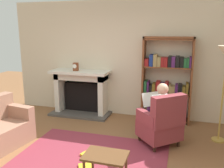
{
  "coord_description": "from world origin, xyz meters",
  "views": [
    {
      "loc": [
        1.31,
        -2.99,
        2.04
      ],
      "look_at": [
        0.1,
        1.2,
        1.05
      ],
      "focal_mm": 38.76,
      "sensor_mm": 36.0,
      "label": 1
    }
  ],
  "objects_px": {
    "mantel_clock": "(76,67)",
    "bookshelf": "(166,82)",
    "fireplace": "(82,91)",
    "armchair_reading": "(162,123)",
    "seated_reader": "(158,110)",
    "side_table": "(106,160)"
  },
  "relations": [
    {
      "from": "mantel_clock",
      "to": "bookshelf",
      "type": "xyz_separation_m",
      "value": [
        2.1,
        0.14,
        -0.28
      ]
    },
    {
      "from": "fireplace",
      "to": "armchair_reading",
      "type": "relative_size",
      "value": 1.48
    },
    {
      "from": "mantel_clock",
      "to": "bookshelf",
      "type": "height_order",
      "value": "bookshelf"
    },
    {
      "from": "bookshelf",
      "to": "seated_reader",
      "type": "bearing_deg",
      "value": -92.59
    },
    {
      "from": "seated_reader",
      "to": "side_table",
      "type": "bearing_deg",
      "value": 29.33
    },
    {
      "from": "bookshelf",
      "to": "armchair_reading",
      "type": "xyz_separation_m",
      "value": [
        0.03,
        -1.23,
        -0.47
      ]
    },
    {
      "from": "bookshelf",
      "to": "armchair_reading",
      "type": "distance_m",
      "value": 1.32
    },
    {
      "from": "bookshelf",
      "to": "mantel_clock",
      "type": "bearing_deg",
      "value": -176.3
    },
    {
      "from": "seated_reader",
      "to": "mantel_clock",
      "type": "bearing_deg",
      "value": -67.81
    },
    {
      "from": "seated_reader",
      "to": "bookshelf",
      "type": "bearing_deg",
      "value": -134.18
    },
    {
      "from": "fireplace",
      "to": "side_table",
      "type": "height_order",
      "value": "fireplace"
    },
    {
      "from": "fireplace",
      "to": "seated_reader",
      "type": "xyz_separation_m",
      "value": [
        1.96,
        -1.11,
        0.05
      ]
    },
    {
      "from": "bookshelf",
      "to": "side_table",
      "type": "distance_m",
      "value": 2.74
    },
    {
      "from": "mantel_clock",
      "to": "bookshelf",
      "type": "relative_size",
      "value": 0.1
    },
    {
      "from": "fireplace",
      "to": "side_table",
      "type": "xyz_separation_m",
      "value": [
        1.44,
        -2.6,
        -0.18
      ]
    },
    {
      "from": "seated_reader",
      "to": "side_table",
      "type": "distance_m",
      "value": 1.6
    },
    {
      "from": "mantel_clock",
      "to": "armchair_reading",
      "type": "height_order",
      "value": "mantel_clock"
    },
    {
      "from": "mantel_clock",
      "to": "armchair_reading",
      "type": "relative_size",
      "value": 0.2
    },
    {
      "from": "armchair_reading",
      "to": "bookshelf",
      "type": "bearing_deg",
      "value": -130.37
    },
    {
      "from": "bookshelf",
      "to": "side_table",
      "type": "bearing_deg",
      "value": -102.16
    },
    {
      "from": "mantel_clock",
      "to": "seated_reader",
      "type": "distance_m",
      "value": 2.35
    },
    {
      "from": "fireplace",
      "to": "bookshelf",
      "type": "relative_size",
      "value": 0.76
    }
  ]
}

